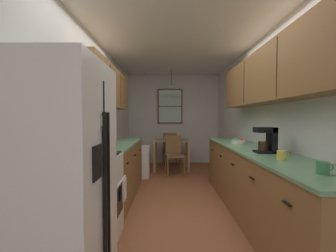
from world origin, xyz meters
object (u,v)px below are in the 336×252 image
at_px(microwave_over_range, 74,87).
at_px(mug_by_coffeemaker, 280,155).
at_px(dining_table, 170,145).
at_px(table_serving_bowl, 167,139).
at_px(mug_spare, 322,168).
at_px(stove_range, 87,197).
at_px(trash_bin, 142,162).
at_px(dining_chair_far, 169,147).
at_px(dining_chair_near, 173,153).
at_px(storage_canister, 99,142).
at_px(coffee_maker, 266,139).
at_px(refrigerator, 55,181).
at_px(fruit_bowl, 238,142).

height_order(microwave_over_range, mug_by_coffeemaker, microwave_over_range).
height_order(dining_table, table_serving_bowl, table_serving_bowl).
bearing_deg(mug_spare, stove_range, 160.06).
distance_m(dining_table, trash_bin, 1.06).
distance_m(dining_table, dining_chair_far, 0.58).
xyz_separation_m(dining_chair_near, trash_bin, (-0.69, -0.24, -0.15)).
xyz_separation_m(dining_chair_far, trash_bin, (-0.60, -1.38, -0.15)).
height_order(storage_canister, coffee_maker, coffee_maker).
relative_size(coffee_maker, mug_spare, 2.42).
height_order(microwave_over_range, dining_chair_far, microwave_over_range).
xyz_separation_m(refrigerator, mug_by_coffeemaker, (1.90, 0.56, 0.09)).
relative_size(microwave_over_range, coffee_maker, 1.99).
bearing_deg(dining_chair_near, trash_bin, -160.45).
distance_m(stove_range, microwave_over_range, 1.16).
distance_m(stove_range, table_serving_bowl, 3.42).
height_order(stove_range, dining_table, stove_range).
relative_size(dining_chair_near, dining_chair_far, 1.00).
xyz_separation_m(dining_chair_far, coffee_maker, (1.10, -3.60, 0.56)).
height_order(stove_range, dining_chair_far, stove_range).
height_order(microwave_over_range, dining_table, microwave_over_range).
distance_m(refrigerator, stove_range, 0.82).
xyz_separation_m(dining_chair_far, fruit_bowl, (1.05, -2.73, 0.44)).
distance_m(storage_canister, coffee_maker, 2.01).
relative_size(storage_canister, coffee_maker, 0.72).
bearing_deg(fruit_bowl, mug_by_coffeemaker, -90.00).
xyz_separation_m(coffee_maker, mug_by_coffeemaker, (-0.05, -0.43, -0.11)).
relative_size(microwave_over_range, dining_chair_far, 0.66).
height_order(refrigerator, stove_range, refrigerator).
relative_size(mug_by_coffeemaker, table_serving_bowl, 0.74).
distance_m(dining_table, fruit_bowl, 2.41).
distance_m(refrigerator, dining_chair_far, 4.69).
distance_m(trash_bin, mug_by_coffeemaker, 3.18).
bearing_deg(trash_bin, dining_chair_near, 19.55).
bearing_deg(coffee_maker, mug_spare, -92.19).
bearing_deg(mug_spare, fruit_bowl, 90.49).
relative_size(refrigerator, storage_canister, 7.97).
bearing_deg(table_serving_bowl, dining_chair_near, -74.82).
bearing_deg(microwave_over_range, stove_range, -0.03).
height_order(dining_chair_near, fruit_bowl, fruit_bowl).
bearing_deg(microwave_over_range, dining_chair_near, 68.18).
bearing_deg(dining_chair_near, stove_range, -109.75).
relative_size(fruit_bowl, table_serving_bowl, 1.29).
height_order(microwave_over_range, coffee_maker, microwave_over_range).
distance_m(stove_range, coffee_maker, 2.10).
bearing_deg(microwave_over_range, dining_table, 72.53).
relative_size(dining_chair_far, mug_by_coffeemaker, 7.53).
bearing_deg(coffee_maker, trash_bin, 127.42).
height_order(stove_range, mug_by_coffeemaker, stove_range).
relative_size(refrigerator, fruit_bowl, 8.13).
bearing_deg(stove_range, fruit_bowl, 30.42).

